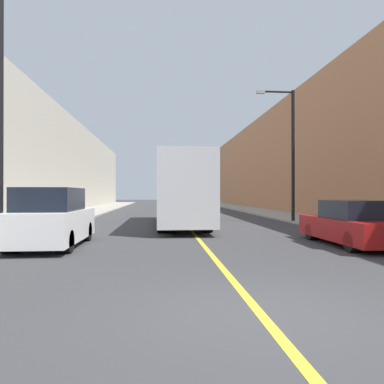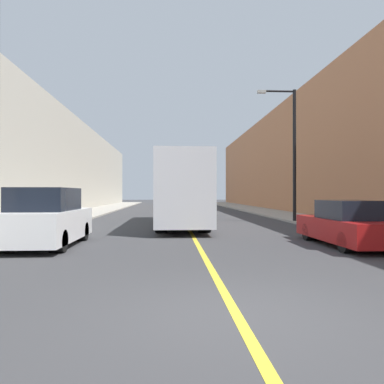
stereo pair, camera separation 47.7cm
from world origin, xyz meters
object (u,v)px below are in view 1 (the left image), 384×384
car_right_near (353,225)px  street_lamp_left (6,94)px  street_lamp_right (290,147)px  bus (181,190)px  parked_suv_left (52,220)px

car_right_near → street_lamp_left: street_lamp_left is taller
street_lamp_left → street_lamp_right: (12.57, 9.56, -0.34)m
bus → parked_suv_left: bus is taller
parked_suv_left → street_lamp_left: size_ratio=0.55×
parked_suv_left → bus: bearing=59.3°
car_right_near → street_lamp_left: bearing=179.0°
parked_suv_left → car_right_near: 9.95m
bus → street_lamp_left: bearing=-126.4°
parked_suv_left → car_right_near: (9.93, -0.49, -0.20)m
bus → car_right_near: size_ratio=2.46×
bus → parked_suv_left: 9.08m
car_right_near → bus: bearing=122.8°
bus → street_lamp_left: 10.44m
parked_suv_left → street_lamp_left: street_lamp_left is taller
car_right_near → street_lamp_left: 12.01m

